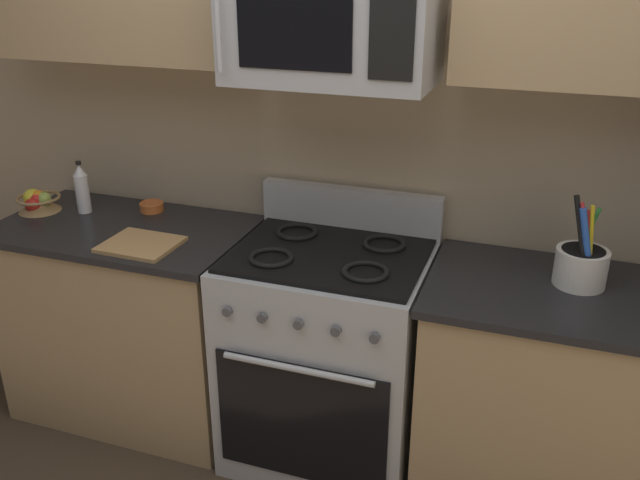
# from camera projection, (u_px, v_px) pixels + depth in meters

# --- Properties ---
(wall_back) EXTENTS (8.00, 0.10, 2.60)m
(wall_back) POSITION_uv_depth(u_px,v_px,m) (360.00, 132.00, 2.80)
(wall_back) COLOR tan
(wall_back) RESTS_ON ground
(counter_left) EXTENTS (1.07, 0.63, 0.91)m
(counter_left) POSITION_uv_depth(u_px,v_px,m) (133.00, 320.00, 3.08)
(counter_left) COLOR tan
(counter_left) RESTS_ON ground
(range_oven) EXTENTS (0.76, 0.68, 1.09)m
(range_oven) POSITION_uv_depth(u_px,v_px,m) (328.00, 353.00, 2.79)
(range_oven) COLOR #B2B5BA
(range_oven) RESTS_ON ground
(counter_right) EXTENTS (0.95, 0.63, 0.91)m
(counter_right) POSITION_uv_depth(u_px,v_px,m) (550.00, 400.00, 2.53)
(counter_right) COLOR tan
(counter_right) RESTS_ON ground
(microwave) EXTENTS (0.70, 0.44, 0.37)m
(microwave) POSITION_uv_depth(u_px,v_px,m) (333.00, 27.00, 2.31)
(microwave) COLOR #B2B5BA
(utensil_crock) EXTENTS (0.18, 0.18, 0.34)m
(utensil_crock) POSITION_uv_depth(u_px,v_px,m) (581.00, 265.00, 2.37)
(utensil_crock) COLOR white
(utensil_crock) RESTS_ON counter_right
(fruit_basket) EXTENTS (0.19, 0.19, 0.10)m
(fruit_basket) POSITION_uv_depth(u_px,v_px,m) (38.00, 201.00, 3.05)
(fruit_basket) COLOR #9E7A4C
(fruit_basket) RESTS_ON counter_left
(apple_loose) EXTENTS (0.07, 0.07, 0.07)m
(apple_loose) POSITION_uv_depth(u_px,v_px,m) (33.00, 205.00, 3.03)
(apple_loose) COLOR red
(apple_loose) RESTS_ON counter_left
(cutting_board) EXTENTS (0.29, 0.25, 0.02)m
(cutting_board) POSITION_uv_depth(u_px,v_px,m) (141.00, 244.00, 2.70)
(cutting_board) COLOR tan
(cutting_board) RESTS_ON counter_left
(bottle_vinegar) EXTENTS (0.06, 0.06, 0.23)m
(bottle_vinegar) POSITION_uv_depth(u_px,v_px,m) (82.00, 189.00, 3.01)
(bottle_vinegar) COLOR silver
(bottle_vinegar) RESTS_ON counter_left
(prep_bowl) EXTENTS (0.11, 0.11, 0.04)m
(prep_bowl) POSITION_uv_depth(u_px,v_px,m) (152.00, 206.00, 3.06)
(prep_bowl) COLOR #D1662D
(prep_bowl) RESTS_ON counter_left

